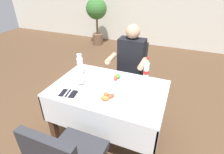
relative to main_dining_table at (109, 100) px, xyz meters
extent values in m
plane|color=brown|center=(-0.01, -0.04, -0.57)|extent=(11.00, 11.00, 0.00)
cube|color=white|center=(0.00, 0.00, 0.16)|extent=(1.22, 0.81, 0.02)
cube|color=white|center=(0.00, -0.40, -0.01)|extent=(1.22, 0.02, 0.32)
cube|color=white|center=(0.00, 0.40, -0.01)|extent=(1.22, 0.02, 0.32)
cube|color=white|center=(-0.60, 0.00, -0.01)|extent=(0.02, 0.81, 0.32)
cube|color=white|center=(0.60, 0.00, -0.01)|extent=(0.02, 0.81, 0.32)
cube|color=#472D1E|center=(-0.55, -0.35, -0.21)|extent=(0.07, 0.07, 0.72)
cube|color=#472D1E|center=(0.55, -0.35, -0.21)|extent=(0.07, 0.07, 0.72)
cube|color=#472D1E|center=(-0.55, 0.35, -0.21)|extent=(0.07, 0.07, 0.72)
cube|color=#472D1E|center=(0.55, 0.35, -0.21)|extent=(0.07, 0.07, 0.72)
cube|color=#2D2D33|center=(0.00, 0.71, -0.08)|extent=(0.44, 0.44, 0.08)
cube|color=#2D2D33|center=(0.00, 0.96, 0.18)|extent=(0.42, 0.06, 0.44)
cube|color=black|center=(-0.17, 0.54, -0.35)|extent=(0.04, 0.04, 0.45)
cube|color=black|center=(0.17, 0.54, -0.35)|extent=(0.04, 0.04, 0.45)
cube|color=black|center=(-0.17, 0.88, -0.35)|extent=(0.04, 0.04, 0.45)
cube|color=black|center=(0.17, 0.88, -0.35)|extent=(0.04, 0.04, 0.45)
cube|color=black|center=(-0.17, -0.54, -0.35)|extent=(0.04, 0.04, 0.45)
cylinder|color=#282D42|center=(-0.05, 0.50, -0.35)|extent=(0.10, 0.10, 0.45)
cylinder|color=#282D42|center=(0.11, 0.50, -0.35)|extent=(0.10, 0.10, 0.45)
cube|color=#282D42|center=(0.03, 0.67, -0.06)|extent=(0.34, 0.36, 0.12)
cube|color=black|center=(0.03, 0.75, 0.25)|extent=(0.36, 0.20, 0.50)
sphere|color=tan|center=(0.03, 0.75, 0.59)|extent=(0.19, 0.19, 0.19)
cylinder|color=tan|center=(-0.19, 0.52, 0.27)|extent=(0.07, 0.26, 0.07)
cylinder|color=tan|center=(0.24, 0.52, 0.27)|extent=(0.07, 0.26, 0.07)
cylinder|color=white|center=(0.07, -0.21, 0.18)|extent=(0.23, 0.23, 0.01)
ellipsoid|color=#C14C33|center=(0.10, -0.17, 0.20)|extent=(0.09, 0.10, 0.03)
ellipsoid|color=#B77A38|center=(0.06, -0.23, 0.21)|extent=(0.09, 0.05, 0.05)
ellipsoid|color=#99602D|center=(0.06, -0.18, 0.21)|extent=(0.06, 0.06, 0.06)
cylinder|color=white|center=(0.03, 0.20, 0.18)|extent=(0.25, 0.25, 0.01)
ellipsoid|color=#4C8E38|center=(0.02, 0.21, 0.21)|extent=(0.08, 0.07, 0.05)
ellipsoid|color=#C14C33|center=(0.02, 0.16, 0.21)|extent=(0.07, 0.07, 0.06)
cylinder|color=white|center=(-0.43, 0.15, 0.17)|extent=(0.07, 0.07, 0.01)
cylinder|color=white|center=(-0.43, 0.15, 0.19)|extent=(0.02, 0.02, 0.03)
cylinder|color=white|center=(-0.43, 0.15, 0.29)|extent=(0.07, 0.07, 0.17)
cylinder|color=black|center=(-0.43, 0.15, 0.25)|extent=(0.07, 0.07, 0.08)
cylinder|color=white|center=(-0.52, 0.27, 0.17)|extent=(0.07, 0.07, 0.01)
cylinder|color=white|center=(-0.52, 0.27, 0.19)|extent=(0.02, 0.02, 0.03)
cylinder|color=white|center=(-0.52, 0.27, 0.29)|extent=(0.06, 0.06, 0.17)
cylinder|color=#C68928|center=(-0.52, 0.27, 0.24)|extent=(0.06, 0.06, 0.06)
cylinder|color=white|center=(-0.31, -0.06, 0.17)|extent=(0.07, 0.07, 0.01)
cylinder|color=white|center=(-0.31, -0.06, 0.19)|extent=(0.02, 0.02, 0.03)
cylinder|color=white|center=(-0.31, -0.06, 0.29)|extent=(0.07, 0.07, 0.17)
cylinder|color=gold|center=(-0.31, -0.06, 0.24)|extent=(0.06, 0.06, 0.08)
cylinder|color=silver|center=(0.33, 0.34, 0.27)|extent=(0.06, 0.06, 0.20)
cylinder|color=red|center=(0.33, 0.34, 0.26)|extent=(0.06, 0.06, 0.05)
cone|color=silver|center=(0.33, 0.34, 0.40)|extent=(0.06, 0.06, 0.05)
cylinder|color=red|center=(0.33, 0.34, 0.44)|extent=(0.03, 0.03, 0.02)
cube|color=black|center=(-0.34, -0.26, 0.17)|extent=(0.19, 0.16, 0.01)
cube|color=silver|center=(-0.35, -0.27, 0.18)|extent=(0.05, 0.19, 0.01)
cube|color=silver|center=(-0.32, -0.26, 0.18)|extent=(0.05, 0.19, 0.01)
cylinder|color=brown|center=(-1.70, 3.10, -0.41)|extent=(0.29, 0.29, 0.32)
cylinder|color=brown|center=(-1.70, 3.10, -0.02)|extent=(0.05, 0.05, 0.47)
sphere|color=#387533|center=(-1.70, 3.10, 0.45)|extent=(0.57, 0.57, 0.57)
camera|label=1|loc=(0.64, -1.46, 1.22)|focal=28.15mm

